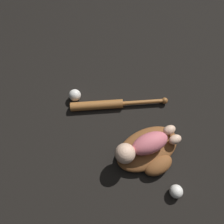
{
  "coord_description": "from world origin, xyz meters",
  "views": [
    {
      "loc": [
        0.43,
        0.13,
        1.2
      ],
      "look_at": [
        0.05,
        -0.31,
        0.07
      ],
      "focal_mm": 35.0,
      "sensor_mm": 36.0,
      "label": 1
    }
  ],
  "objects_px": {
    "baby_figure": "(144,146)",
    "baseball": "(75,95)",
    "baseball_bat": "(107,105)",
    "baseball_glove": "(149,151)",
    "baseball_spare": "(176,191)"
  },
  "relations": [
    {
      "from": "baseball_bat",
      "to": "baseball_spare",
      "type": "relative_size",
      "value": 7.38
    },
    {
      "from": "baseball_glove",
      "to": "baseball",
      "type": "xyz_separation_m",
      "value": [
        0.09,
        -0.56,
        -0.0
      ]
    },
    {
      "from": "baseball_glove",
      "to": "baseball_bat",
      "type": "relative_size",
      "value": 0.81
    },
    {
      "from": "baby_figure",
      "to": "baseball_spare",
      "type": "distance_m",
      "value": 0.28
    },
    {
      "from": "baseball_spare",
      "to": "baseball",
      "type": "bearing_deg",
      "value": -86.64
    },
    {
      "from": "baby_figure",
      "to": "baseball_bat",
      "type": "xyz_separation_m",
      "value": [
        -0.04,
        -0.35,
        -0.1
      ]
    },
    {
      "from": "baseball_bat",
      "to": "baseball_glove",
      "type": "bearing_deg",
      "value": 87.27
    },
    {
      "from": "baseball_bat",
      "to": "baseball",
      "type": "height_order",
      "value": "baseball"
    },
    {
      "from": "baseball_glove",
      "to": "baby_figure",
      "type": "distance_m",
      "value": 0.09
    },
    {
      "from": "baseball_bat",
      "to": "baseball",
      "type": "bearing_deg",
      "value": -58.2
    },
    {
      "from": "baby_figure",
      "to": "baseball",
      "type": "bearing_deg",
      "value": -82.91
    },
    {
      "from": "baby_figure",
      "to": "baseball",
      "type": "distance_m",
      "value": 0.54
    },
    {
      "from": "baby_figure",
      "to": "baseball",
      "type": "xyz_separation_m",
      "value": [
        0.07,
        -0.53,
        -0.09
      ]
    },
    {
      "from": "baseball_glove",
      "to": "baseball_spare",
      "type": "bearing_deg",
      "value": 79.17
    },
    {
      "from": "baseball_glove",
      "to": "baseball_bat",
      "type": "height_order",
      "value": "baseball_glove"
    }
  ]
}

